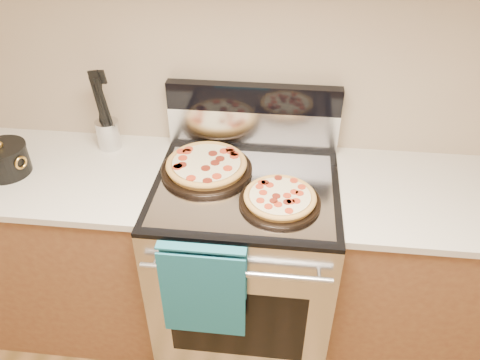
# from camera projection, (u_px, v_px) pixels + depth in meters

# --- Properties ---
(wall_back) EXTENTS (4.00, 0.00, 4.00)m
(wall_back) POSITION_uv_depth(u_px,v_px,m) (255.00, 52.00, 1.94)
(wall_back) COLOR tan
(wall_back) RESTS_ON ground
(range_body) EXTENTS (0.76, 0.68, 0.90)m
(range_body) POSITION_uv_depth(u_px,v_px,m) (245.00, 265.00, 2.19)
(range_body) COLOR #B7B7BC
(range_body) RESTS_ON ground
(oven_window) EXTENTS (0.56, 0.01, 0.40)m
(oven_window) POSITION_uv_depth(u_px,v_px,m) (237.00, 325.00, 1.92)
(oven_window) COLOR black
(oven_window) RESTS_ON range_body
(cooktop) EXTENTS (0.76, 0.68, 0.02)m
(cooktop) POSITION_uv_depth(u_px,v_px,m) (246.00, 187.00, 1.92)
(cooktop) COLOR black
(cooktop) RESTS_ON range_body
(backsplash_lower) EXTENTS (0.76, 0.06, 0.18)m
(backsplash_lower) POSITION_uv_depth(u_px,v_px,m) (253.00, 128.00, 2.11)
(backsplash_lower) COLOR silver
(backsplash_lower) RESTS_ON cooktop
(backsplash_upper) EXTENTS (0.76, 0.06, 0.12)m
(backsplash_upper) POSITION_uv_depth(u_px,v_px,m) (254.00, 98.00, 2.02)
(backsplash_upper) COLOR black
(backsplash_upper) RESTS_ON backsplash_lower
(oven_handle) EXTENTS (0.70, 0.03, 0.03)m
(oven_handle) POSITION_uv_depth(u_px,v_px,m) (235.00, 273.00, 1.68)
(oven_handle) COLOR silver
(oven_handle) RESTS_ON range_body
(dish_towel) EXTENTS (0.32, 0.05, 0.42)m
(dish_towel) POSITION_uv_depth(u_px,v_px,m) (204.00, 289.00, 1.75)
(dish_towel) COLOR #166C72
(dish_towel) RESTS_ON oven_handle
(foil_sheet) EXTENTS (0.70, 0.55, 0.01)m
(foil_sheet) POSITION_uv_depth(u_px,v_px,m) (245.00, 188.00, 1.89)
(foil_sheet) COLOR gray
(foil_sheet) RESTS_ON cooktop
(cabinet_left) EXTENTS (1.00, 0.62, 0.88)m
(cabinet_left) POSITION_uv_depth(u_px,v_px,m) (68.00, 248.00, 2.30)
(cabinet_left) COLOR brown
(cabinet_left) RESTS_ON ground
(countertop_left) EXTENTS (1.02, 0.64, 0.03)m
(countertop_left) POSITION_uv_depth(u_px,v_px,m) (45.00, 172.00, 2.03)
(countertop_left) COLOR beige
(countertop_left) RESTS_ON cabinet_left
(cabinet_right) EXTENTS (1.00, 0.62, 0.88)m
(cabinet_right) POSITION_uv_depth(u_px,v_px,m) (437.00, 278.00, 2.14)
(cabinet_right) COLOR brown
(cabinet_right) RESTS_ON ground
(countertop_right) EXTENTS (1.02, 0.64, 0.03)m
(countertop_right) POSITION_uv_depth(u_px,v_px,m) (465.00, 200.00, 1.87)
(countertop_right) COLOR beige
(countertop_right) RESTS_ON cabinet_right
(pepperoni_pizza_back) EXTENTS (0.41, 0.41, 0.05)m
(pepperoni_pizza_back) POSITION_uv_depth(u_px,v_px,m) (207.00, 166.00, 1.96)
(pepperoni_pizza_back) COLOR #B27D36
(pepperoni_pizza_back) RESTS_ON foil_sheet
(pepperoni_pizza_front) EXTENTS (0.35, 0.35, 0.04)m
(pepperoni_pizza_front) POSITION_uv_depth(u_px,v_px,m) (280.00, 199.00, 1.79)
(pepperoni_pizza_front) COLOR #B27D36
(pepperoni_pizza_front) RESTS_ON foil_sheet
(utensil_crock) EXTENTS (0.12, 0.12, 0.13)m
(utensil_crock) POSITION_uv_depth(u_px,v_px,m) (109.00, 134.00, 2.13)
(utensil_crock) COLOR silver
(utensil_crock) RESTS_ON countertop_left
(saucepan) EXTENTS (0.25, 0.25, 0.12)m
(saucepan) POSITION_uv_depth(u_px,v_px,m) (5.00, 161.00, 1.97)
(saucepan) COLOR black
(saucepan) RESTS_ON countertop_left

